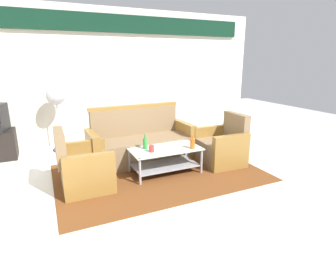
{
  "coord_description": "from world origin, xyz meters",
  "views": [
    {
      "loc": [
        -1.71,
        -3.0,
        1.75
      ],
      "look_at": [
        -0.04,
        0.62,
        0.65
      ],
      "focal_mm": 29.19,
      "sensor_mm": 36.0,
      "label": 1
    }
  ],
  "objects_px": {
    "armchair_right": "(222,147)",
    "bottle_orange": "(193,143)",
    "coffee_table": "(165,157)",
    "pedestal_fan": "(56,99)",
    "bottle_green": "(145,143)",
    "cup": "(151,149)",
    "armchair_left": "(84,169)",
    "couch": "(141,144)"
  },
  "relations": [
    {
      "from": "coffee_table",
      "to": "bottle_orange",
      "type": "bearing_deg",
      "value": -24.97
    },
    {
      "from": "bottle_green",
      "to": "cup",
      "type": "distance_m",
      "value": 0.19
    },
    {
      "from": "cup",
      "to": "pedestal_fan",
      "type": "height_order",
      "value": "pedestal_fan"
    },
    {
      "from": "couch",
      "to": "coffee_table",
      "type": "relative_size",
      "value": 1.65
    },
    {
      "from": "armchair_left",
      "to": "armchair_right",
      "type": "relative_size",
      "value": 1.0
    },
    {
      "from": "coffee_table",
      "to": "bottle_orange",
      "type": "height_order",
      "value": "bottle_orange"
    },
    {
      "from": "bottle_green",
      "to": "pedestal_fan",
      "type": "bearing_deg",
      "value": 122.35
    },
    {
      "from": "bottle_green",
      "to": "bottle_orange",
      "type": "bearing_deg",
      "value": -23.7
    },
    {
      "from": "bottle_orange",
      "to": "pedestal_fan",
      "type": "bearing_deg",
      "value": 130.9
    },
    {
      "from": "bottle_green",
      "to": "bottle_orange",
      "type": "height_order",
      "value": "bottle_green"
    },
    {
      "from": "couch",
      "to": "cup",
      "type": "xyz_separation_m",
      "value": [
        -0.08,
        -0.74,
        0.14
      ]
    },
    {
      "from": "armchair_left",
      "to": "bottle_green",
      "type": "bearing_deg",
      "value": 97.42
    },
    {
      "from": "armchair_right",
      "to": "bottle_orange",
      "type": "height_order",
      "value": "armchair_right"
    },
    {
      "from": "bottle_orange",
      "to": "cup",
      "type": "bearing_deg",
      "value": 169.75
    },
    {
      "from": "bottle_green",
      "to": "couch",
      "type": "bearing_deg",
      "value": 78.29
    },
    {
      "from": "cup",
      "to": "armchair_right",
      "type": "bearing_deg",
      "value": 2.3
    },
    {
      "from": "couch",
      "to": "bottle_orange",
      "type": "distance_m",
      "value": 1.04
    },
    {
      "from": "cup",
      "to": "bottle_orange",
      "type": "bearing_deg",
      "value": -10.25
    },
    {
      "from": "couch",
      "to": "armchair_right",
      "type": "height_order",
      "value": "couch"
    },
    {
      "from": "bottle_green",
      "to": "cup",
      "type": "height_order",
      "value": "bottle_green"
    },
    {
      "from": "coffee_table",
      "to": "pedestal_fan",
      "type": "xyz_separation_m",
      "value": [
        -1.42,
        1.9,
        0.74
      ]
    },
    {
      "from": "bottle_orange",
      "to": "armchair_left",
      "type": "bearing_deg",
      "value": 173.8
    },
    {
      "from": "armchair_left",
      "to": "bottle_green",
      "type": "height_order",
      "value": "armchair_left"
    },
    {
      "from": "coffee_table",
      "to": "pedestal_fan",
      "type": "relative_size",
      "value": 0.87
    },
    {
      "from": "armchair_right",
      "to": "bottle_orange",
      "type": "xyz_separation_m",
      "value": [
        -0.68,
        -0.17,
        0.21
      ]
    },
    {
      "from": "armchair_left",
      "to": "coffee_table",
      "type": "distance_m",
      "value": 1.24
    },
    {
      "from": "armchair_right",
      "to": "armchair_left",
      "type": "bearing_deg",
      "value": 92.14
    },
    {
      "from": "armchair_right",
      "to": "pedestal_fan",
      "type": "distance_m",
      "value": 3.22
    },
    {
      "from": "couch",
      "to": "armchair_left",
      "type": "distance_m",
      "value": 1.27
    },
    {
      "from": "coffee_table",
      "to": "couch",
      "type": "bearing_deg",
      "value": 104.16
    },
    {
      "from": "bottle_orange",
      "to": "cup",
      "type": "distance_m",
      "value": 0.65
    },
    {
      "from": "coffee_table",
      "to": "cup",
      "type": "bearing_deg",
      "value": -165.73
    },
    {
      "from": "couch",
      "to": "bottle_green",
      "type": "height_order",
      "value": "couch"
    },
    {
      "from": "couch",
      "to": "bottle_green",
      "type": "relative_size",
      "value": 7.85
    },
    {
      "from": "armchair_left",
      "to": "bottle_orange",
      "type": "distance_m",
      "value": 1.65
    },
    {
      "from": "bottle_orange",
      "to": "coffee_table",
      "type": "bearing_deg",
      "value": 155.03
    },
    {
      "from": "armchair_left",
      "to": "cup",
      "type": "bearing_deg",
      "value": 86.84
    },
    {
      "from": "couch",
      "to": "armchair_right",
      "type": "bearing_deg",
      "value": 149.4
    },
    {
      "from": "armchair_right",
      "to": "coffee_table",
      "type": "xyz_separation_m",
      "value": [
        -1.06,
        0.01,
        -0.02
      ]
    },
    {
      "from": "armchair_right",
      "to": "bottle_orange",
      "type": "distance_m",
      "value": 0.73
    },
    {
      "from": "armchair_right",
      "to": "pedestal_fan",
      "type": "xyz_separation_m",
      "value": [
        -2.48,
        1.92,
        0.73
      ]
    },
    {
      "from": "bottle_orange",
      "to": "cup",
      "type": "relative_size",
      "value": 2.28
    }
  ]
}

